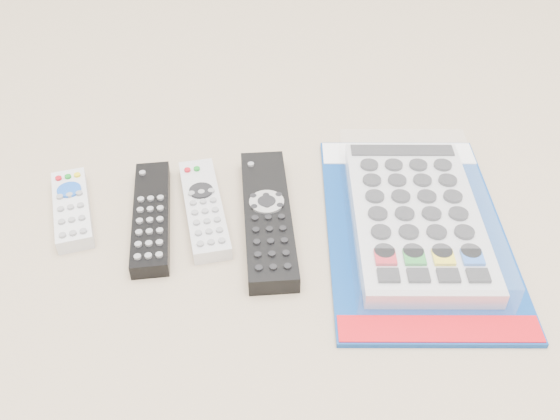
{
  "coord_description": "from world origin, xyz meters",
  "views": [
    {
      "loc": [
        -0.06,
        -0.61,
        0.56
      ],
      "look_at": [
        0.03,
        0.0,
        0.01
      ],
      "focal_mm": 40.0,
      "sensor_mm": 36.0,
      "label": 1
    }
  ],
  "objects": [
    {
      "name": "remote_slim_black",
      "position": [
        -0.14,
        0.02,
        0.01
      ],
      "size": [
        0.05,
        0.21,
        0.02
      ],
      "rotation": [
        0.0,
        0.0,
        -0.0
      ],
      "color": "black",
      "rests_on": "ground"
    },
    {
      "name": "remote_large_black",
      "position": [
        0.01,
        -0.01,
        0.01
      ],
      "size": [
        0.07,
        0.26,
        0.03
      ],
      "rotation": [
        0.0,
        0.0,
        -0.05
      ],
      "color": "black",
      "rests_on": "ground"
    },
    {
      "name": "jumbo_remote_packaged",
      "position": [
        0.2,
        -0.04,
        0.02
      ],
      "size": [
        0.28,
        0.4,
        0.05
      ],
      "rotation": [
        0.0,
        0.0,
        -0.13
      ],
      "color": "navy",
      "rests_on": "ground"
    },
    {
      "name": "remote_small_grey",
      "position": [
        -0.25,
        0.05,
        0.01
      ],
      "size": [
        0.07,
        0.16,
        0.02
      ],
      "rotation": [
        0.0,
        0.0,
        0.17
      ],
      "color": "silver",
      "rests_on": "ground"
    },
    {
      "name": "remote_silver_dvd",
      "position": [
        -0.07,
        0.02,
        0.01
      ],
      "size": [
        0.06,
        0.19,
        0.02
      ],
      "rotation": [
        0.0,
        0.0,
        0.08
      ],
      "color": "silver",
      "rests_on": "ground"
    }
  ]
}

